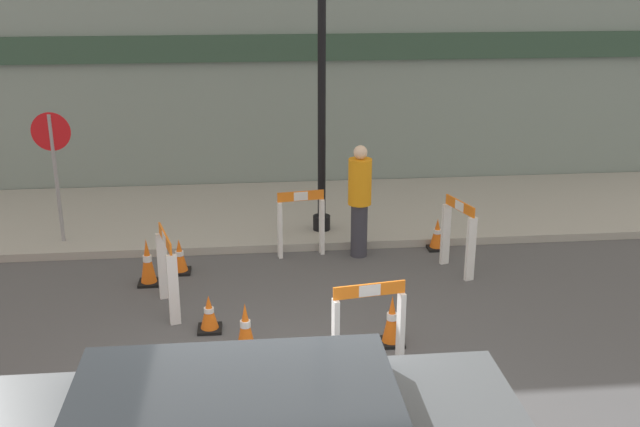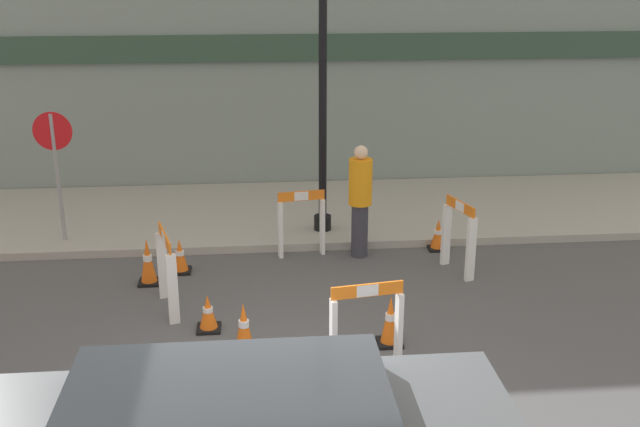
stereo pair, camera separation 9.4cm
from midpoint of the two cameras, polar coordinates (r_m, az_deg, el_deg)
name	(u,v)px [view 1 (the left image)]	position (r m, az deg, el deg)	size (l,w,h in m)	color
ground_plane	(281,418)	(7.91, -3.30, -15.27)	(60.00, 60.00, 0.00)	#4C4C4F
sidewalk_slab	(264,213)	(13.51, -4.51, 0.00)	(18.00, 3.49, 0.13)	#9E9B93
storefront_facade	(258,50)	(14.69, -4.97, 12.30)	(18.00, 0.22, 5.50)	gray
stop_sign	(54,156)	(12.31, -19.83, 4.14)	(0.60, 0.06, 2.08)	gray
barricade_0	(301,222)	(11.59, -1.70, -0.65)	(0.74, 0.23, 1.05)	white
barricade_1	(167,269)	(9.97, -11.82, -4.18)	(0.35, 0.87, 1.10)	white
barricade_2	(369,324)	(8.42, 3.41, -8.43)	(0.83, 0.26, 1.07)	white
barricade_3	(458,235)	(11.14, 10.25, -1.62)	(0.34, 0.73, 1.11)	white
traffic_cone_0	(437,235)	(12.08, 8.70, -1.60)	(0.30, 0.30, 0.51)	black
traffic_cone_1	(392,321)	(9.10, 5.20, -8.15)	(0.30, 0.30, 0.64)	black
traffic_cone_2	(148,262)	(10.93, -13.24, -3.65)	(0.30, 0.30, 0.69)	black
traffic_cone_3	(245,328)	(8.96, -6.00, -8.70)	(0.30, 0.30, 0.63)	black
traffic_cone_4	(180,257)	(11.25, -10.88, -3.26)	(0.30, 0.30, 0.53)	black
traffic_cone_5	(209,314)	(9.52, -8.73, -7.57)	(0.30, 0.30, 0.48)	black
person_worker	(360,198)	(11.46, 2.80, 1.21)	(0.48, 0.48, 1.77)	#33333D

